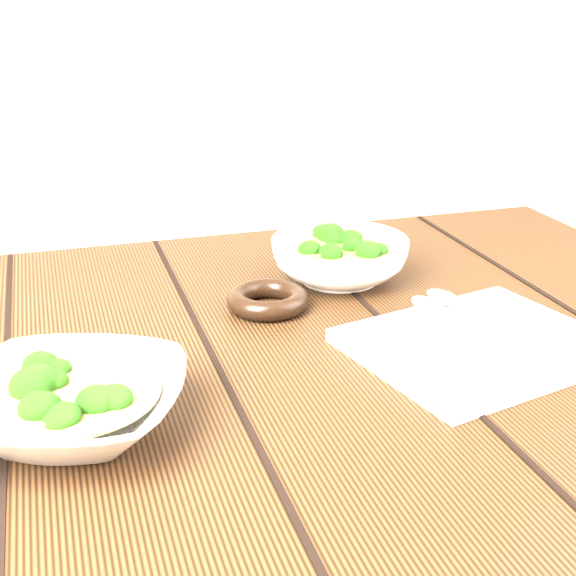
{
  "coord_description": "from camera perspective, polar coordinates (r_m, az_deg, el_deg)",
  "views": [
    {
      "loc": [
        -0.16,
        -0.71,
        1.11
      ],
      "look_at": [
        0.07,
        0.04,
        0.8
      ],
      "focal_mm": 50.0,
      "sensor_mm": 36.0,
      "label": 1
    }
  ],
  "objects": [
    {
      "name": "napkin",
      "position": [
        0.85,
        13.43,
        -3.97
      ],
      "size": [
        0.28,
        0.25,
        0.01
      ],
      "primitive_type": "cube",
      "rotation": [
        0.0,
        0.0,
        0.23
      ],
      "color": "beige",
      "rests_on": "table"
    },
    {
      "name": "spoon_left",
      "position": [
        0.88,
        11.07,
        -2.17
      ],
      "size": [
        0.03,
        0.2,
        0.01
      ],
      "color": "#9D978A",
      "rests_on": "napkin"
    },
    {
      "name": "table",
      "position": [
        0.88,
        -3.7,
        -11.88
      ],
      "size": [
        1.2,
        0.8,
        0.75
      ],
      "color": "#3A2210",
      "rests_on": "ground"
    },
    {
      "name": "soup_bowl_front",
      "position": [
        0.7,
        -15.23,
        -7.89
      ],
      "size": [
        0.25,
        0.25,
        0.05
      ],
      "color": "silver",
      "rests_on": "table"
    },
    {
      "name": "soup_bowl_back",
      "position": [
        1.01,
        3.7,
        2.17
      ],
      "size": [
        0.2,
        0.2,
        0.06
      ],
      "color": "silver",
      "rests_on": "table"
    },
    {
      "name": "trivet",
      "position": [
        0.92,
        -1.45,
        -0.83
      ],
      "size": [
        0.12,
        0.12,
        0.02
      ],
      "primitive_type": "torus",
      "rotation": [
        0.0,
        0.0,
        -0.35
      ],
      "color": "black",
      "rests_on": "table"
    },
    {
      "name": "spoon_right",
      "position": [
        0.9,
        12.51,
        -1.55
      ],
      "size": [
        0.04,
        0.2,
        0.01
      ],
      "color": "#9D978A",
      "rests_on": "napkin"
    }
  ]
}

